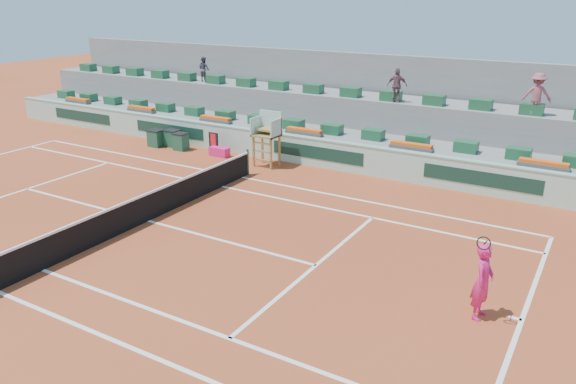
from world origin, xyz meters
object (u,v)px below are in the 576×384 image
object	(u,v)px
umpire_chair	(267,131)
tennis_player	(483,281)
player_bag	(219,152)
drink_cooler_a	(181,142)

from	to	relation	value
umpire_chair	tennis_player	xyz separation A→B (m)	(10.96, -7.85, -0.59)
player_bag	drink_cooler_a	distance (m)	2.29
player_bag	umpire_chair	distance (m)	3.05
drink_cooler_a	tennis_player	bearing A→B (deg)	-26.15
drink_cooler_a	tennis_player	distance (m)	17.81
player_bag	tennis_player	world-z (taller)	tennis_player
umpire_chair	tennis_player	distance (m)	13.49
drink_cooler_a	tennis_player	size ratio (longest dim) A/B	0.37
drink_cooler_a	umpire_chair	bearing A→B (deg)	0.03
umpire_chair	drink_cooler_a	bearing A→B (deg)	-179.97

